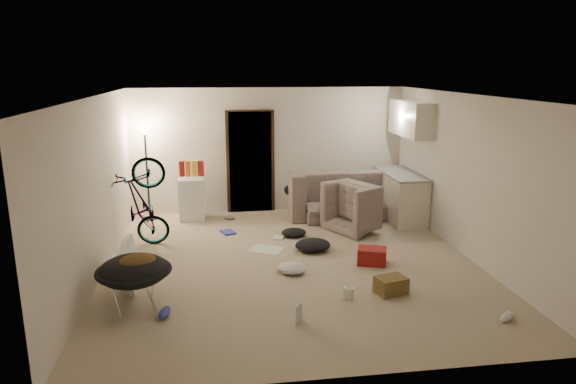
{
  "coord_description": "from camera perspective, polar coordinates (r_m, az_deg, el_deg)",
  "views": [
    {
      "loc": [
        -1.09,
        -7.24,
        2.9
      ],
      "look_at": [
        0.03,
        0.6,
        0.96
      ],
      "focal_mm": 32.0,
      "sensor_mm": 36.0,
      "label": 1
    }
  ],
  "objects": [
    {
      "name": "book_blue",
      "position": [
        9.27,
        -6.68,
        -4.46
      ],
      "size": [
        0.3,
        0.34,
        0.03
      ],
      "primitive_type": "cube",
      "rotation": [
        0.0,
        0.0,
        0.35
      ],
      "color": "#2D39A5",
      "rests_on": "floor"
    },
    {
      "name": "wall_back",
      "position": [
        10.44,
        -2.04,
        4.67
      ],
      "size": [
        5.5,
        0.02,
        2.5
      ],
      "primitive_type": "cube",
      "color": "silver",
      "rests_on": "floor"
    },
    {
      "name": "book_asset",
      "position": [
        6.08,
        0.91,
        -14.64
      ],
      "size": [
        0.3,
        0.28,
        0.02
      ],
      "primitive_type": "imported",
      "rotation": [
        0.0,
        0.0,
        1.0
      ],
      "color": "maroon",
      "rests_on": "floor"
    },
    {
      "name": "tv_box",
      "position": [
        7.37,
        -17.19,
        -7.63
      ],
      "size": [
        0.24,
        0.89,
        0.59
      ],
      "primitive_type": "cube",
      "rotation": [
        0.0,
        -0.21,
        0.01
      ],
      "color": "silver",
      "rests_on": "floor"
    },
    {
      "name": "shoe_2",
      "position": [
        6.44,
        -13.56,
        -12.88
      ],
      "size": [
        0.17,
        0.3,
        0.11
      ],
      "primitive_type": "ellipsoid",
      "rotation": [
        0.0,
        0.0,
        1.37
      ],
      "color": "#2D39A5",
      "rests_on": "floor"
    },
    {
      "name": "snack_box_1",
      "position": [
        9.98,
        -11.05,
        2.55
      ],
      "size": [
        0.1,
        0.08,
        0.3
      ],
      "primitive_type": "cube",
      "rotation": [
        0.0,
        0.0,
        0.07
      ],
      "color": "orange",
      "rests_on": "mini_fridge"
    },
    {
      "name": "bicycle",
      "position": [
        8.73,
        -15.77,
        -3.36
      ],
      "size": [
        1.56,
        0.71,
        0.89
      ],
      "primitive_type": "imported",
      "rotation": [
        0.0,
        -0.17,
        1.59
      ],
      "color": "black",
      "rests_on": "floor"
    },
    {
      "name": "shoe_4",
      "position": [
        6.7,
        23.16,
        -12.61
      ],
      "size": [
        0.28,
        0.25,
        0.1
      ],
      "primitive_type": "ellipsoid",
      "rotation": [
        0.0,
        0.0,
        0.65
      ],
      "color": "white",
      "rests_on": "floor"
    },
    {
      "name": "shoe_1",
      "position": [
        10.03,
        -6.54,
        -2.85
      ],
      "size": [
        0.26,
        0.17,
        0.09
      ],
      "primitive_type": "ellipsoid",
      "rotation": [
        0.0,
        0.0,
        -0.34
      ],
      "color": "slate",
      "rests_on": "floor"
    },
    {
      "name": "kitchen_uppers",
      "position": [
        9.98,
        13.51,
        7.94
      ],
      "size": [
        0.38,
        1.4,
        0.65
      ],
      "primitive_type": "cube",
      "color": "beige",
      "rests_on": "wall_right"
    },
    {
      "name": "sofa_drape",
      "position": [
        10.09,
        1.11,
        0.25
      ],
      "size": [
        0.64,
        0.56,
        0.28
      ],
      "primitive_type": "ellipsoid",
      "rotation": [
        0.0,
        0.0,
        0.19
      ],
      "color": "black",
      "rests_on": "sofa"
    },
    {
      "name": "mini_fridge",
      "position": [
        10.11,
        -10.61,
        -0.73
      ],
      "size": [
        0.48,
        0.48,
        0.82
      ],
      "primitive_type": "cube",
      "rotation": [
        0.0,
        0.0,
        -0.0
      ],
      "color": "white",
      "rests_on": "floor"
    },
    {
      "name": "floor",
      "position": [
        7.88,
        0.41,
        -7.92
      ],
      "size": [
        5.5,
        6.0,
        0.02
      ],
      "primitive_type": "cube",
      "color": "tan",
      "rests_on": "ground"
    },
    {
      "name": "newspaper",
      "position": [
        8.41,
        -2.43,
        -6.39
      ],
      "size": [
        0.65,
        0.61,
        0.01
      ],
      "primitive_type": "cube",
      "rotation": [
        0.0,
        0.0,
        1.07
      ],
      "color": "silver",
      "rests_on": "floor"
    },
    {
      "name": "clothes_lump_a",
      "position": [
        8.34,
        2.77,
        -5.91
      ],
      "size": [
        0.65,
        0.57,
        0.19
      ],
      "primitive_type": "ellipsoid",
      "rotation": [
        0.0,
        0.0,
        0.14
      ],
      "color": "black",
      "rests_on": "floor"
    },
    {
      "name": "door_trim",
      "position": [
        10.37,
        -4.18,
        3.3
      ],
      "size": [
        0.97,
        0.04,
        2.1
      ],
      "primitive_type": "cube",
      "color": "#301F11",
      "rests_on": "floor"
    },
    {
      "name": "sofa",
      "position": [
        10.33,
        6.31,
        -0.65
      ],
      "size": [
        2.37,
        1.02,
        0.68
      ],
      "primitive_type": "imported",
      "rotation": [
        0.0,
        0.0,
        3.19
      ],
      "color": "#343A33",
      "rests_on": "floor"
    },
    {
      "name": "snack_box_3",
      "position": [
        9.97,
        -9.67,
        2.6
      ],
      "size": [
        0.12,
        0.1,
        0.3
      ],
      "primitive_type": "cube",
      "rotation": [
        0.0,
        0.0,
        -0.28
      ],
      "color": "maroon",
      "rests_on": "mini_fridge"
    },
    {
      "name": "kitchen_counter",
      "position": [
        10.19,
        12.35,
        -0.53
      ],
      "size": [
        0.6,
        1.5,
        0.88
      ],
      "primitive_type": "cube",
      "color": "beige",
      "rests_on": "floor"
    },
    {
      "name": "wall_front",
      "position": [
        4.67,
        5.95,
        -7.04
      ],
      "size": [
        5.5,
        0.02,
        2.5
      ],
      "primitive_type": "cube",
      "color": "silver",
      "rests_on": "floor"
    },
    {
      "name": "doorway",
      "position": [
        10.4,
        -4.2,
        3.33
      ],
      "size": [
        0.85,
        0.1,
        2.04
      ],
      "primitive_type": "cube",
      "color": "black",
      "rests_on": "floor"
    },
    {
      "name": "snack_box_2",
      "position": [
        9.98,
        -10.36,
        2.57
      ],
      "size": [
        0.1,
        0.07,
        0.3
      ],
      "primitive_type": "cube",
      "rotation": [
        0.0,
        0.0,
        0.01
      ],
      "color": "gold",
      "rests_on": "mini_fridge"
    },
    {
      "name": "drink_case_b",
      "position": [
        7.89,
        9.31,
        -7.04
      ],
      "size": [
        0.5,
        0.43,
        0.24
      ],
      "primitive_type": "cube",
      "rotation": [
        0.0,
        0.0,
        -0.34
      ],
      "color": "maroon",
      "rests_on": "floor"
    },
    {
      "name": "wall_left",
      "position": [
        7.61,
        -20.6,
        0.35
      ],
      "size": [
        0.02,
        6.0,
        2.5
      ],
      "primitive_type": "cube",
      "color": "silver",
      "rests_on": "floor"
    },
    {
      "name": "ceiling",
      "position": [
        7.33,
        0.44,
        10.72
      ],
      "size": [
        5.5,
        6.0,
        0.02
      ],
      "primitive_type": "cube",
      "color": "white",
      "rests_on": "wall_back"
    },
    {
      "name": "juicer",
      "position": [
        6.76,
        6.72,
        -10.98
      ],
      "size": [
        0.14,
        0.14,
        0.2
      ],
      "color": "silver",
      "rests_on": "floor"
    },
    {
      "name": "hoodie",
      "position": [
        6.54,
        -16.44,
        -7.57
      ],
      "size": [
        0.61,
        0.57,
        0.22
      ],
      "primitive_type": "ellipsoid",
      "rotation": [
        0.0,
        0.0,
        0.46
      ],
      "color": "#4F381B",
      "rests_on": "saucer_chair"
    },
    {
      "name": "armchair",
      "position": [
        9.5,
        8.47,
        -2.12
      ],
      "size": [
        1.23,
        1.28,
        0.64
      ],
      "primitive_type": "imported",
      "rotation": [
        0.0,
        0.0,
        2.06
      ],
      "color": "#343A33",
      "rests_on": "floor"
    },
    {
      "name": "book_white",
      "position": [
        8.95,
        -1.02,
        -5.07
      ],
      "size": [
        0.27,
        0.29,
        0.02
      ],
      "primitive_type": "cube",
      "rotation": [
        0.0,
        0.0,
        -0.51
      ],
      "color": "silver",
      "rests_on": "floor"
    },
    {
      "name": "floor_lamp",
      "position": [
        10.1,
        -15.52,
        4.2
      ],
      "size": [
        0.28,
        0.28,
        1.81
      ],
      "color": "black",
      "rests_on": "floor"
    },
    {
      "name": "snack_box_0",
      "position": [
        9.99,
        -11.73,
        2.52
      ],
      "size": [
        0.12,
        0.09,
        0.3
      ],
      "primitive_type": "cube",
      "rotation": [
        0.0,
        0.0,
        0.27
      ],
      "color": "maroon",
      "rests_on": "mini_fridge"
    },
    {
      "name": "drink_case_a",
      "position": [
        6.97,
        11.37,
        -10.12
      ],
      "size": [
        0.45,
        0.37,
        0.22
      ],
      "primitive_type": "cube",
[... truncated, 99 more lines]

